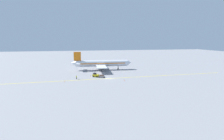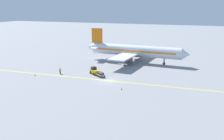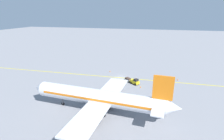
{
  "view_description": "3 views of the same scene",
  "coord_description": "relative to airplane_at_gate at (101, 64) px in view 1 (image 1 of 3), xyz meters",
  "views": [
    {
      "loc": [
        76.38,
        -14.45,
        17.67
      ],
      "look_at": [
        0.8,
        1.22,
        4.03
      ],
      "focal_mm": 28.0,
      "sensor_mm": 36.0,
      "label": 1
    },
    {
      "loc": [
        57.76,
        23.79,
        18.14
      ],
      "look_at": [
        1.38,
        1.82,
        3.19
      ],
      "focal_mm": 42.0,
      "sensor_mm": 36.0,
      "label": 2
    },
    {
      "loc": [
        -57.33,
        -12.3,
        22.1
      ],
      "look_at": [
        -1.07,
        3.08,
        3.02
      ],
      "focal_mm": 28.0,
      "sensor_mm": 36.0,
      "label": 3
    }
  ],
  "objects": [
    {
      "name": "baggage_cart_trailing",
      "position": [
        20.89,
        -2.79,
        -2.95
      ],
      "size": [
        2.67,
        2.92,
        1.24
      ],
      "color": "gray",
      "rests_on": "ground"
    },
    {
      "name": "traffic_cone_near_nose",
      "position": [
        26.37,
        -19.26,
        -3.43
      ],
      "size": [
        0.32,
        0.32,
        0.55
      ],
      "primitive_type": "cone",
      "color": "orange",
      "rests_on": "ground"
    },
    {
      "name": "apron_yellow_centreline",
      "position": [
        23.51,
        0.15,
        -3.71
      ],
      "size": [
        4.19,
        119.95,
        0.01
      ],
      "primitive_type": "cube",
      "rotation": [
        0.0,
        0.0,
        0.03
      ],
      "color": "yellow",
      "rests_on": "ground"
    },
    {
      "name": "baggage_tug_white",
      "position": [
        18.94,
        -5.44,
        -2.81
      ],
      "size": [
        2.99,
        3.31,
        2.11
      ],
      "color": "gold",
      "rests_on": "ground"
    },
    {
      "name": "traffic_cone_mid_apron",
      "position": [
        16.64,
        -7.57,
        -3.43
      ],
      "size": [
        0.32,
        0.32,
        0.55
      ],
      "primitive_type": "cone",
      "color": "orange",
      "rests_on": "ground"
    },
    {
      "name": "airplane_at_gate",
      "position": [
        0.0,
        0.0,
        0.0
      ],
      "size": [
        28.26,
        35.53,
        10.6
      ],
      "color": "silver",
      "rests_on": "ground"
    },
    {
      "name": "traffic_cone_by_wingtip",
      "position": [
        29.01,
        5.86,
        -3.43
      ],
      "size": [
        0.32,
        0.32,
        0.55
      ],
      "primitive_type": "cone",
      "color": "orange",
      "rests_on": "ground"
    },
    {
      "name": "ground_crew_worker",
      "position": [
        21.93,
        -14.39,
        -2.8
      ],
      "size": [
        0.47,
        0.4,
        1.68
      ],
      "color": "#23232D",
      "rests_on": "ground"
    },
    {
      "name": "ground_plane",
      "position": [
        23.51,
        0.15,
        -3.71
      ],
      "size": [
        400.0,
        400.0,
        0.0
      ],
      "primitive_type": "plane",
      "color": "gray"
    }
  ]
}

